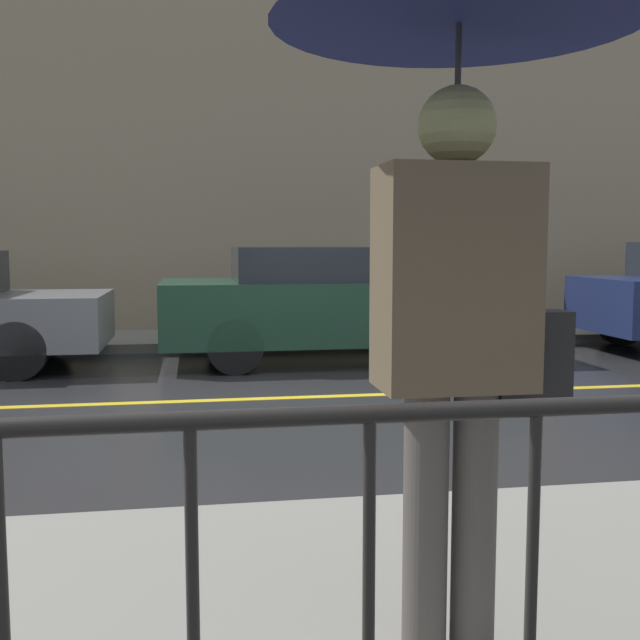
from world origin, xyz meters
name	(u,v)px	position (x,y,z in m)	size (l,w,h in m)	color
ground_plane	(299,398)	(0.00, 0.00, 0.00)	(80.00, 80.00, 0.00)	#262628
sidewalk_near	(475,637)	(0.00, -4.52, 0.06)	(28.00, 2.69, 0.13)	gray
sidewalk_far	(262,338)	(0.00, 4.02, 0.06)	(28.00, 1.69, 0.13)	gray
lane_marking	(299,397)	(0.00, 0.00, 0.00)	(25.20, 0.12, 0.01)	gold
building_storefront	(255,159)	(0.00, 5.01, 2.78)	(28.00, 0.30, 5.56)	gray
pedestrian	(459,90)	(-0.16, -4.69, 1.92)	(1.15, 1.15, 2.25)	#4C4742
car_dark_green	(339,302)	(0.80, 2.19, 0.74)	(4.40, 1.80, 1.41)	#193828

